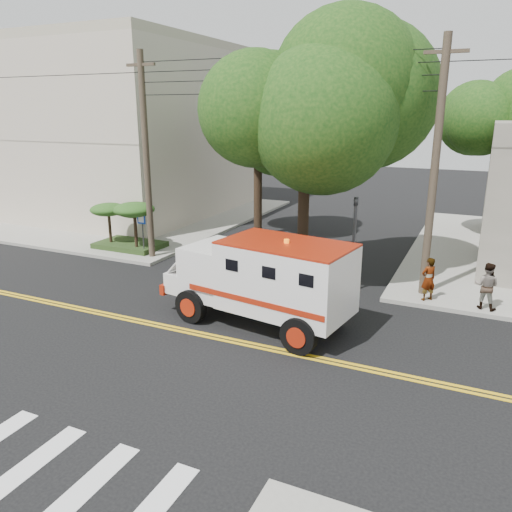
% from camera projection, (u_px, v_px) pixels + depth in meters
% --- Properties ---
extents(ground, '(100.00, 100.00, 0.00)m').
position_uv_depth(ground, '(185.00, 331.00, 15.48)').
color(ground, black).
rests_on(ground, ground).
extents(sidewalk_nw, '(17.00, 17.00, 0.15)m').
position_uv_depth(sidewalk_nw, '(122.00, 214.00, 32.65)').
color(sidewalk_nw, gray).
rests_on(sidewalk_nw, ground).
extents(building_left, '(16.00, 14.00, 10.00)m').
position_uv_depth(building_left, '(107.00, 133.00, 33.34)').
color(building_left, beige).
rests_on(building_left, sidewalk_nw).
extents(utility_pole_left, '(0.28, 0.28, 9.00)m').
position_uv_depth(utility_pole_left, '(146.00, 160.00, 21.70)').
color(utility_pole_left, '#382D23').
rests_on(utility_pole_left, ground).
extents(utility_pole_right, '(0.28, 0.28, 9.00)m').
position_uv_depth(utility_pole_right, '(434.00, 174.00, 17.09)').
color(utility_pole_right, '#382D23').
rests_on(utility_pole_right, ground).
extents(tree_main, '(6.08, 5.70, 9.85)m').
position_uv_depth(tree_main, '(315.00, 93.00, 18.09)').
color(tree_main, black).
rests_on(tree_main, ground).
extents(tree_left, '(4.48, 4.20, 7.70)m').
position_uv_depth(tree_left, '(262.00, 128.00, 25.22)').
color(tree_left, black).
rests_on(tree_left, ground).
extents(traffic_signal, '(0.15, 0.18, 3.60)m').
position_uv_depth(traffic_signal, '(354.00, 234.00, 18.21)').
color(traffic_signal, '#3F3F42').
rests_on(traffic_signal, ground).
extents(accessibility_sign, '(0.45, 0.10, 2.02)m').
position_uv_depth(accessibility_sign, '(142.00, 228.00, 22.97)').
color(accessibility_sign, '#3F3F42').
rests_on(accessibility_sign, ground).
extents(palm_planter, '(3.52, 2.63, 2.36)m').
position_uv_depth(palm_planter, '(127.00, 218.00, 23.78)').
color(palm_planter, '#1E3314').
rests_on(palm_planter, sidewalk_nw).
extents(armored_truck, '(6.47, 3.28, 2.82)m').
position_uv_depth(armored_truck, '(264.00, 277.00, 15.50)').
color(armored_truck, silver).
rests_on(armored_truck, ground).
extents(pedestrian_a, '(0.67, 0.66, 1.55)m').
position_uv_depth(pedestrian_a, '(428.00, 279.00, 17.39)').
color(pedestrian_a, gray).
rests_on(pedestrian_a, sidewalk_ne).
extents(pedestrian_b, '(0.89, 0.76, 1.61)m').
position_uv_depth(pedestrian_b, '(486.00, 286.00, 16.64)').
color(pedestrian_b, gray).
rests_on(pedestrian_b, sidewalk_ne).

